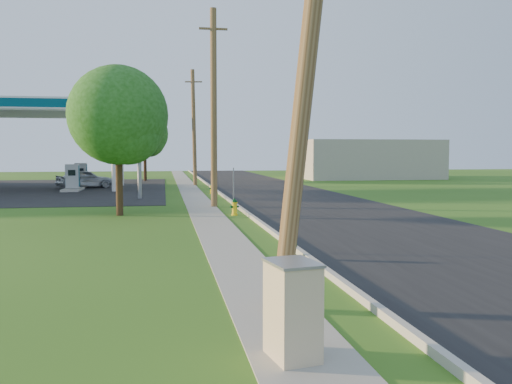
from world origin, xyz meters
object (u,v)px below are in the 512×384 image
fuel_pump_se (81,178)px  utility_pole_mid (214,108)px  car_silver (85,179)px  hydrant_mid (235,207)px  price_pylon (138,106)px  tree_verge (120,119)px  hydrant_far (212,188)px  utility_pole_far (194,127)px  utility_pole_near (310,31)px  tree_lot (146,135)px  hydrant_near (290,245)px  fuel_pump_ne (73,181)px  utility_cabinet (292,311)px

fuel_pump_se → utility_pole_mid: bearing=-62.4°
car_silver → hydrant_mid: bearing=179.8°
car_silver → price_pylon: bearing=178.9°
car_silver → tree_verge: bearing=167.6°
car_silver → hydrant_far: bearing=-152.4°
utility_pole_far → fuel_pump_se: (-8.90, -1.00, -4.08)m
utility_pole_near → car_silver: utility_pole_near is taller
tree_lot → hydrant_near: bearing=-83.0°
utility_pole_mid → fuel_pump_se: 19.65m
fuel_pump_ne → utility_pole_mid: bearing=-55.6°
fuel_pump_ne → tree_verge: (4.60, -16.05, 3.45)m
fuel_pump_ne → hydrant_near: (9.57, -26.71, -0.35)m
hydrant_near → hydrant_far: size_ratio=1.10×
utility_pole_mid → price_pylon: size_ratio=1.43×
utility_pole_mid → hydrant_far: (0.65, 8.90, -4.62)m
utility_pole_mid → price_pylon: utility_pole_mid is taller
price_pylon → fuel_pump_se: bearing=113.5°
utility_pole_mid → tree_verge: size_ratio=1.51×
tree_lot → utility_cabinet: (3.33, -45.88, -3.67)m
utility_pole_near → hydrant_far: 27.28m
utility_pole_far → tree_verge: (-4.30, -21.05, -0.63)m
hydrant_near → hydrant_far: bearing=90.0°
hydrant_far → car_silver: 11.52m
utility_pole_mid → utility_pole_far: (0.00, 18.00, -0.15)m
fuel_pump_se → hydrant_near: 32.17m
price_pylon → tree_lot: bearing=90.7°
tree_lot → utility_pole_mid: bearing=-80.8°
utility_pole_far → fuel_pump_ne: 10.99m
fuel_pump_se → hydrant_mid: size_ratio=4.28×
tree_lot → tree_verge: bearing=-90.3°
price_pylon → car_silver: size_ratio=1.63×
fuel_pump_ne → hydrant_near: bearing=-70.3°
fuel_pump_ne → tree_lot: (4.75, 12.63, 3.61)m
tree_verge → hydrant_far: tree_verge is taller
utility_pole_far → tree_verge: size_ratio=1.47×
utility_pole_far → price_pylon: 13.11m
utility_pole_far → utility_cabinet: utility_pole_far is taller
hydrant_far → utility_cabinet: 29.18m
utility_pole_mid → hydrant_near: bearing=-87.2°
fuel_pump_se → car_silver: bearing=-67.9°
hydrant_mid → car_silver: 21.67m
car_silver → fuel_pump_ne: bearing=146.7°
utility_pole_near → tree_lot: (-4.15, 43.63, -0.47)m
hydrant_far → utility_cabinet: size_ratio=0.52×
fuel_pump_se → hydrant_mid: bearing=-65.6°
car_silver → tree_lot: bearing=-48.7°
utility_pole_near → fuel_pump_se: utility_pole_near is taller
tree_lot → car_silver: 11.22m
tree_lot → car_silver: bearing=-114.0°
utility_pole_far → fuel_pump_ne: (-8.90, -5.00, -4.08)m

